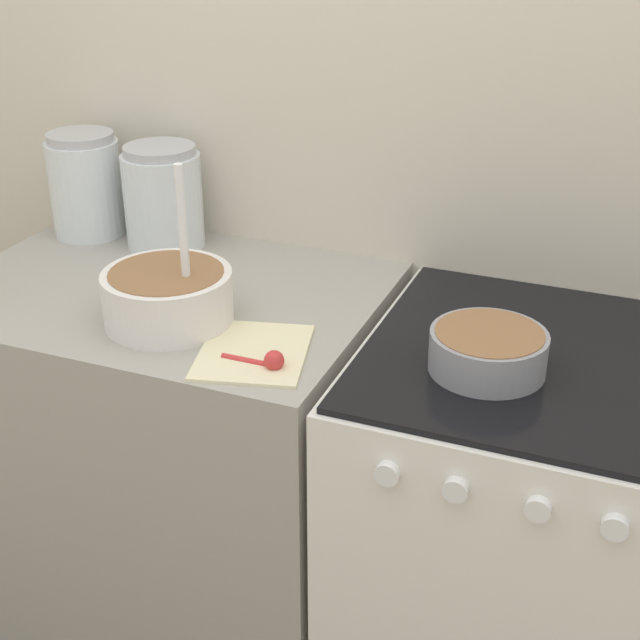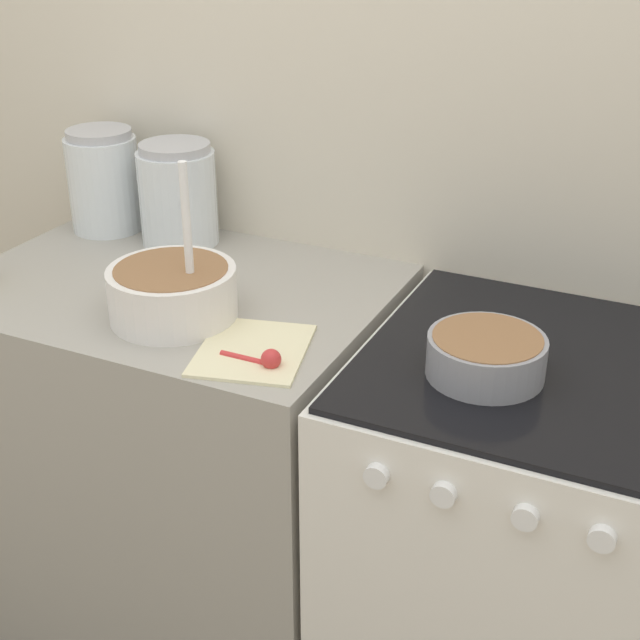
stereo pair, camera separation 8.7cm
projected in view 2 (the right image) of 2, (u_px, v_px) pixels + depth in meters
The scene contains 9 objects.
wall_back at pixel (436, 119), 1.84m from camera, with size 4.78×0.05×2.40m.
countertop_cabinet at pixel (186, 458), 2.06m from camera, with size 0.89×0.65×0.88m.
stove at pixel (515, 556), 1.77m from camera, with size 0.63×0.67×0.88m.
mixing_bowl at pixel (173, 290), 1.70m from camera, with size 0.25×0.25×0.32m.
baking_pan at pixel (486, 355), 1.51m from camera, with size 0.20×0.20×0.07m.
storage_jar_left at pixel (105, 187), 2.12m from camera, with size 0.17×0.17×0.24m.
storage_jar_middle at pixel (178, 201), 2.04m from camera, with size 0.18×0.18×0.23m.
recipe_page at pixel (253, 350), 1.60m from camera, with size 0.24×0.27×0.01m.
measuring_spoon at pixel (265, 359), 1.55m from camera, with size 0.12×0.04×0.04m.
Camera 2 is at (0.57, -1.08, 1.65)m, focal length 50.00 mm.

